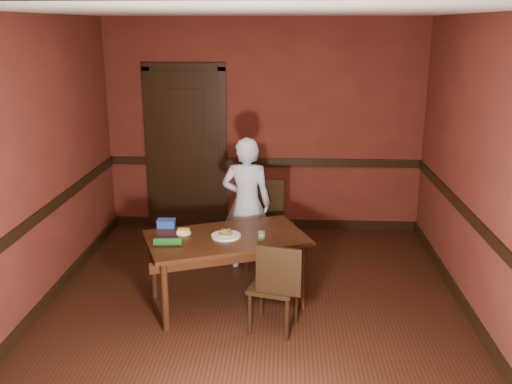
# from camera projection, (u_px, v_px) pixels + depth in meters

# --- Properties ---
(floor) EXTENTS (4.00, 4.50, 0.01)m
(floor) POSITION_uv_depth(u_px,v_px,m) (254.00, 308.00, 5.44)
(floor) COLOR black
(floor) RESTS_ON ground
(ceiling) EXTENTS (4.00, 4.50, 0.01)m
(ceiling) POSITION_uv_depth(u_px,v_px,m) (254.00, 12.00, 4.68)
(ceiling) COLOR beige
(ceiling) RESTS_ON ground
(wall_back) EXTENTS (4.00, 0.02, 2.70)m
(wall_back) POSITION_uv_depth(u_px,v_px,m) (264.00, 127.00, 7.22)
(wall_back) COLOR #57241A
(wall_back) RESTS_ON ground
(wall_front) EXTENTS (4.00, 0.02, 2.70)m
(wall_front) POSITION_uv_depth(u_px,v_px,m) (229.00, 279.00, 2.91)
(wall_front) COLOR #57241A
(wall_front) RESTS_ON ground
(wall_left) EXTENTS (0.02, 4.50, 2.70)m
(wall_left) POSITION_uv_depth(u_px,v_px,m) (34.00, 168.00, 5.17)
(wall_left) COLOR #57241A
(wall_left) RESTS_ON ground
(wall_right) EXTENTS (0.02, 4.50, 2.70)m
(wall_right) POSITION_uv_depth(u_px,v_px,m) (483.00, 174.00, 4.96)
(wall_right) COLOR #57241A
(wall_right) RESTS_ON ground
(dado_back) EXTENTS (4.00, 0.03, 0.10)m
(dado_back) POSITION_uv_depth(u_px,v_px,m) (264.00, 162.00, 7.33)
(dado_back) COLOR black
(dado_back) RESTS_ON ground
(dado_left) EXTENTS (0.03, 4.50, 0.10)m
(dado_left) POSITION_uv_depth(u_px,v_px,m) (41.00, 215.00, 5.29)
(dado_left) COLOR black
(dado_left) RESTS_ON ground
(dado_right) EXTENTS (0.03, 4.50, 0.10)m
(dado_right) POSITION_uv_depth(u_px,v_px,m) (476.00, 222.00, 5.09)
(dado_right) COLOR black
(dado_right) RESTS_ON ground
(baseboard_back) EXTENTS (4.00, 0.03, 0.12)m
(baseboard_back) POSITION_uv_depth(u_px,v_px,m) (264.00, 224.00, 7.57)
(baseboard_back) COLOR black
(baseboard_back) RESTS_ON ground
(baseboard_left) EXTENTS (0.03, 4.50, 0.12)m
(baseboard_left) POSITION_uv_depth(u_px,v_px,m) (50.00, 297.00, 5.53)
(baseboard_left) COLOR black
(baseboard_left) RESTS_ON ground
(baseboard_right) EXTENTS (0.03, 4.50, 0.12)m
(baseboard_right) POSITION_uv_depth(u_px,v_px,m) (466.00, 307.00, 5.33)
(baseboard_right) COLOR black
(baseboard_right) RESTS_ON ground
(door) EXTENTS (1.05, 0.07, 2.20)m
(door) POSITION_uv_depth(u_px,v_px,m) (186.00, 147.00, 7.31)
(door) COLOR black
(door) RESTS_ON ground
(dining_table) EXTENTS (1.66, 1.30, 0.69)m
(dining_table) POSITION_uv_depth(u_px,v_px,m) (227.00, 270.00, 5.45)
(dining_table) COLOR black
(dining_table) RESTS_ON floor
(chair_far) EXTENTS (0.55, 0.55, 0.96)m
(chair_far) POSITION_uv_depth(u_px,v_px,m) (269.00, 226.00, 6.24)
(chair_far) COLOR black
(chair_far) RESTS_ON floor
(chair_near) EXTENTS (0.48, 0.48, 0.84)m
(chair_near) POSITION_uv_depth(u_px,v_px,m) (274.00, 285.00, 4.97)
(chair_near) COLOR black
(chair_near) RESTS_ON floor
(person) EXTENTS (0.55, 0.37, 1.46)m
(person) POSITION_uv_depth(u_px,v_px,m) (247.00, 203.00, 6.19)
(person) COLOR silver
(person) RESTS_ON floor
(sandwich_plate) EXTENTS (0.28, 0.28, 0.07)m
(sandwich_plate) POSITION_uv_depth(u_px,v_px,m) (226.00, 235.00, 5.34)
(sandwich_plate) COLOR silver
(sandwich_plate) RESTS_ON dining_table
(sauce_jar) EXTENTS (0.07, 0.07, 0.08)m
(sauce_jar) POSITION_uv_depth(u_px,v_px,m) (261.00, 236.00, 5.25)
(sauce_jar) COLOR #529B43
(sauce_jar) RESTS_ON dining_table
(cheese_saucer) EXTENTS (0.15, 0.15, 0.05)m
(cheese_saucer) POSITION_uv_depth(u_px,v_px,m) (183.00, 232.00, 5.42)
(cheese_saucer) COLOR silver
(cheese_saucer) RESTS_ON dining_table
(food_tub) EXTENTS (0.18, 0.13, 0.08)m
(food_tub) POSITION_uv_depth(u_px,v_px,m) (166.00, 223.00, 5.60)
(food_tub) COLOR blue
(food_tub) RESTS_ON dining_table
(wrapped_veg) EXTENTS (0.26, 0.09, 0.07)m
(wrapped_veg) POSITION_uv_depth(u_px,v_px,m) (168.00, 242.00, 5.12)
(wrapped_veg) COLOR #174C1A
(wrapped_veg) RESTS_ON dining_table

